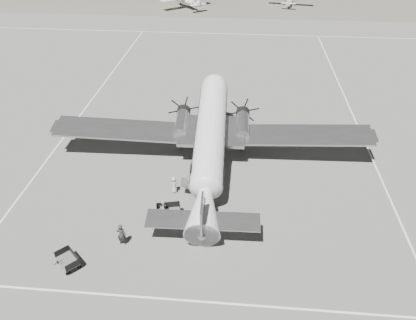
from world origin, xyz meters
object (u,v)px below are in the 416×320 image
object	(u,v)px
baggage_cart_far	(68,261)
ground_crew	(121,234)
baggage_cart_near	(169,212)
light_plane_left	(187,2)
dc3_airliner	(210,141)
light_plane_right	(290,1)
passenger	(174,185)
ramp_agent	(164,209)

from	to	relation	value
baggage_cart_far	ground_crew	size ratio (longest dim) A/B	0.98
baggage_cart_near	light_plane_left	bearing A→B (deg)	83.12
dc3_airliner	ground_crew	distance (m)	11.33
dc3_airliner	light_plane_right	xyz separation A→B (m)	(11.70, 60.79, -1.81)
light_plane_right	baggage_cart_far	size ratio (longest dim) A/B	5.45
baggage_cart_near	light_plane_right	bearing A→B (deg)	64.90
light_plane_right	baggage_cart_near	size ratio (longest dim) A/B	5.00
light_plane_left	baggage_cart_far	bearing A→B (deg)	-128.70
ground_crew	passenger	bearing A→B (deg)	-112.43
dc3_airliner	light_plane_left	distance (m)	57.68
light_plane_left	baggage_cart_far	size ratio (longest dim) A/B	6.47
light_plane_right	passenger	bearing A→B (deg)	-92.65
dc3_airliner	ground_crew	bearing A→B (deg)	-120.25
light_plane_right	light_plane_left	bearing A→B (deg)	-159.64
ground_crew	passenger	size ratio (longest dim) A/B	1.22
light_plane_left	passenger	world-z (taller)	light_plane_left
light_plane_right	baggage_cart_near	world-z (taller)	light_plane_right
ground_crew	light_plane_right	bearing A→B (deg)	-102.14
passenger	light_plane_right	bearing A→B (deg)	-37.17
baggage_cart_near	ramp_agent	xyz separation A→B (m)	(-0.37, 0.04, 0.26)
light_plane_right	passenger	distance (m)	66.04
ground_crew	dc3_airliner	bearing A→B (deg)	-117.22
light_plane_left	passenger	size ratio (longest dim) A/B	7.79
light_plane_left	ramp_agent	world-z (taller)	light_plane_left
dc3_airliner	baggage_cart_near	world-z (taller)	dc3_airliner
light_plane_left	baggage_cart_far	distance (m)	68.96
dc3_airliner	light_plane_left	bearing A→B (deg)	97.99
baggage_cart_far	passenger	world-z (taller)	passenger
baggage_cart_near	passenger	xyz separation A→B (m)	(-0.09, 3.13, 0.19)
dc3_airliner	ground_crew	world-z (taller)	dc3_airliner
light_plane_left	ramp_agent	size ratio (longest dim) A/B	7.12
dc3_airliner	light_plane_left	xyz separation A→B (m)	(-9.59, 56.86, -1.62)
ramp_agent	passenger	xyz separation A→B (m)	(0.28, 3.10, -0.07)
baggage_cart_near	passenger	world-z (taller)	passenger
dc3_airliner	light_plane_left	world-z (taller)	dc3_airliner
baggage_cart_near	baggage_cart_far	size ratio (longest dim) A/B	1.09
dc3_airliner	ramp_agent	distance (m)	7.64
ground_crew	passenger	xyz separation A→B (m)	(2.71, 6.12, -0.16)
baggage_cart_far	dc3_airliner	bearing A→B (deg)	98.62
baggage_cart_far	light_plane_right	bearing A→B (deg)	117.95
baggage_cart_near	ramp_agent	size ratio (longest dim) A/B	1.20
light_plane_right	baggage_cart_near	distance (m)	69.09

